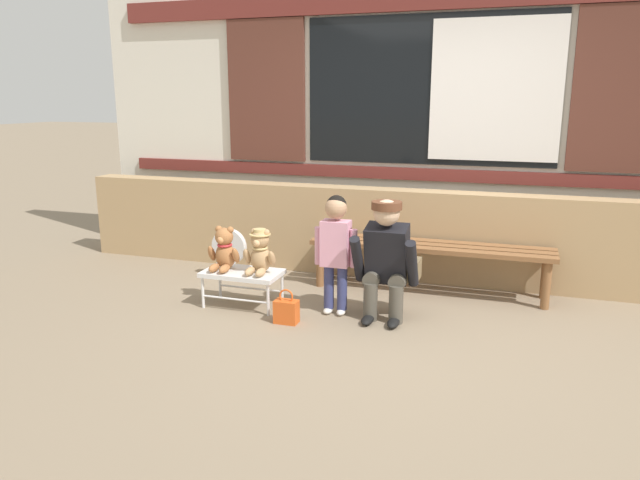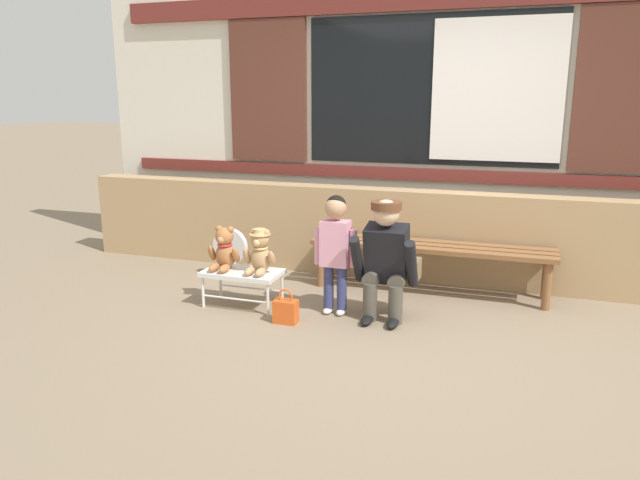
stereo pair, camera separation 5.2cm
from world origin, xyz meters
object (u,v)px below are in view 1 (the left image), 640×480
(teddy_bear_plain, at_px, (224,250))
(child_standing, at_px, (336,242))
(adult_crouching, at_px, (388,259))
(teddy_bear_with_hat, at_px, (260,252))
(handbag_on_ground, at_px, (286,311))
(floor_fan, at_px, (230,254))
(small_display_bench, at_px, (242,275))
(wooden_bench_long, at_px, (430,251))

(teddy_bear_plain, relative_size, child_standing, 0.38)
(adult_crouching, bearing_deg, teddy_bear_plain, -176.02)
(teddy_bear_with_hat, bearing_deg, adult_crouching, 5.17)
(handbag_on_ground, height_order, floor_fan, floor_fan)
(handbag_on_ground, bearing_deg, small_display_bench, 152.79)
(wooden_bench_long, bearing_deg, handbag_on_ground, -130.21)
(teddy_bear_plain, bearing_deg, wooden_bench_long, 28.30)
(child_standing, relative_size, adult_crouching, 1.01)
(wooden_bench_long, bearing_deg, small_display_bench, -149.01)
(wooden_bench_long, xyz_separation_m, adult_crouching, (-0.22, -0.75, 0.11))
(teddy_bear_with_hat, height_order, floor_fan, teddy_bear_with_hat)
(adult_crouching, height_order, floor_fan, adult_crouching)
(handbag_on_ground, bearing_deg, floor_fan, 135.39)
(wooden_bench_long, bearing_deg, adult_crouching, -106.26)
(handbag_on_ground, xyz_separation_m, floor_fan, (-0.94, 0.93, 0.14))
(teddy_bear_with_hat, xyz_separation_m, child_standing, (0.62, 0.07, 0.12))
(floor_fan, bearing_deg, wooden_bench_long, 5.04)
(small_display_bench, bearing_deg, wooden_bench_long, 30.99)
(wooden_bench_long, xyz_separation_m, teddy_bear_with_hat, (-1.25, -0.84, 0.10))
(adult_crouching, bearing_deg, teddy_bear_with_hat, -174.83)
(wooden_bench_long, height_order, adult_crouching, adult_crouching)
(teddy_bear_plain, bearing_deg, adult_crouching, 3.98)
(small_display_bench, xyz_separation_m, handbag_on_ground, (0.48, -0.25, -0.17))
(child_standing, bearing_deg, wooden_bench_long, 51.08)
(small_display_bench, relative_size, adult_crouching, 0.67)
(small_display_bench, height_order, floor_fan, floor_fan)
(wooden_bench_long, relative_size, teddy_bear_with_hat, 5.78)
(small_display_bench, height_order, handbag_on_ground, small_display_bench)
(wooden_bench_long, relative_size, teddy_bear_plain, 5.78)
(teddy_bear_plain, distance_m, teddy_bear_with_hat, 0.32)
(adult_crouching, xyz_separation_m, handbag_on_ground, (-0.71, -0.34, -0.38))
(teddy_bear_plain, relative_size, adult_crouching, 0.38)
(wooden_bench_long, relative_size, handbag_on_ground, 7.72)
(child_standing, distance_m, adult_crouching, 0.43)
(wooden_bench_long, height_order, child_standing, child_standing)
(adult_crouching, bearing_deg, floor_fan, 160.44)
(teddy_bear_plain, distance_m, handbag_on_ground, 0.78)
(small_display_bench, xyz_separation_m, child_standing, (0.78, 0.07, 0.33))
(small_display_bench, xyz_separation_m, teddy_bear_with_hat, (0.16, 0.00, 0.21))
(small_display_bench, height_order, teddy_bear_with_hat, teddy_bear_with_hat)
(wooden_bench_long, relative_size, small_display_bench, 3.28)
(teddy_bear_with_hat, distance_m, adult_crouching, 1.03)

